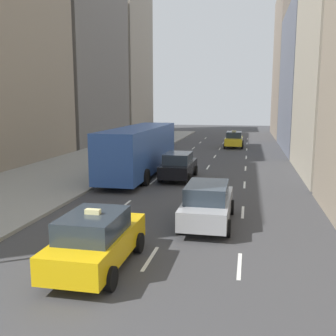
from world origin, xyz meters
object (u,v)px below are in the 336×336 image
at_px(taxi_second, 234,139).
at_px(sedan_silver_behind, 179,166).
at_px(city_bus, 140,149).
at_px(sedan_black_near, 208,203).
at_px(taxi_lead, 96,240).

distance_m(taxi_second, sedan_silver_behind, 18.75).
relative_size(taxi_second, sedan_silver_behind, 0.95).
relative_size(taxi_second, city_bus, 0.38).
bearing_deg(sedan_black_near, sedan_silver_behind, 107.23).
distance_m(taxi_lead, city_bus, 15.16).
relative_size(taxi_lead, city_bus, 0.38).
relative_size(taxi_lead, sedan_black_near, 0.92).
height_order(taxi_lead, taxi_second, same).
relative_size(taxi_lead, taxi_second, 1.00).
distance_m(sedan_silver_behind, city_bus, 3.09).
relative_size(sedan_black_near, sedan_silver_behind, 1.04).
bearing_deg(taxi_second, sedan_silver_behind, -98.59).
bearing_deg(taxi_lead, city_bus, 100.71).
distance_m(taxi_second, sedan_black_near, 27.57).
height_order(taxi_second, sedan_silver_behind, taxi_second).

